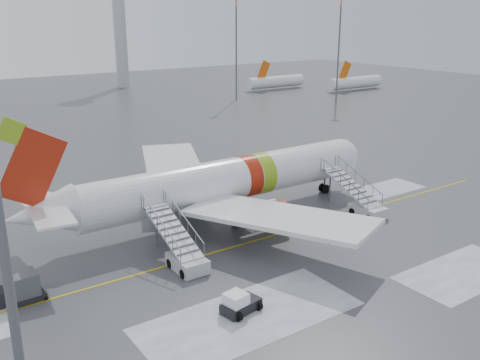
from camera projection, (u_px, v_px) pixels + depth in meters
ground at (238, 240)px, 43.90m from camera, size 260.00×260.00×0.00m
airliner at (218, 183)px, 47.42m from camera, size 35.03×32.97×11.18m
airstair_fwd at (362, 203)px, 49.20m from camera, size 2.05×7.70×3.48m
airstair_aft at (182, 253)px, 39.02m from camera, size 2.05×7.70×3.48m
pushback_tug at (239, 303)px, 33.02m from camera, size 2.69×2.21×1.43m
uld_container at (24, 288)px, 34.35m from camera, size 2.41×1.82×1.92m
control_tower at (119, 9)px, 129.21m from camera, size 6.40×6.40×30.00m
light_mast_far_ne at (236, 33)px, 111.25m from camera, size 1.20×1.20×24.25m
light_mast_far_e at (340, 34)px, 108.92m from camera, size 1.20×1.20×24.25m
distant_aircraft at (302, 91)px, 128.06m from camera, size 35.00×18.00×8.00m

